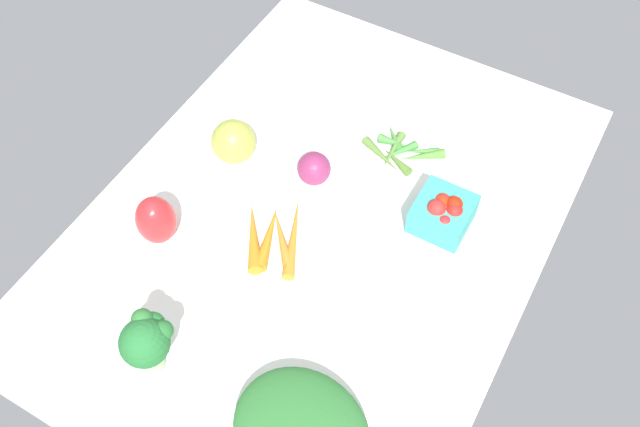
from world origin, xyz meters
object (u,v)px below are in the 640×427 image
(broccoli_head, at_px, (147,340))
(heirloom_tomato_green, at_px, (234,142))
(berry_basket, at_px, (443,212))
(red_onion_near_basket, at_px, (314,169))
(bell_pepper_red, at_px, (156,220))
(okra_pile, at_px, (400,151))
(carrot_bunch, at_px, (272,236))

(broccoli_head, relative_size, heirloom_tomato_green, 1.36)
(broccoli_head, distance_m, berry_basket, 0.54)
(berry_basket, bearing_deg, heirloom_tomato_green, -83.13)
(red_onion_near_basket, bearing_deg, broccoli_head, -4.57)
(broccoli_head, bearing_deg, bell_pepper_red, -145.07)
(berry_basket, bearing_deg, red_onion_near_basket, -84.60)
(berry_basket, bearing_deg, bell_pepper_red, -57.31)
(okra_pile, distance_m, carrot_bunch, 0.31)
(okra_pile, height_order, heirloom_tomato_green, heirloom_tomato_green)
(okra_pile, xyz_separation_m, carrot_bunch, (0.29, -0.11, 0.00))
(red_onion_near_basket, height_order, berry_basket, berry_basket)
(red_onion_near_basket, bearing_deg, berry_basket, 95.40)
(red_onion_near_basket, bearing_deg, bell_pepper_red, -34.91)
(broccoli_head, xyz_separation_m, bell_pepper_red, (-0.19, -0.14, -0.02))
(carrot_bunch, bearing_deg, heirloom_tomato_green, -128.44)
(okra_pile, relative_size, bell_pepper_red, 1.57)
(okra_pile, bearing_deg, berry_basket, 50.76)
(broccoli_head, relative_size, red_onion_near_basket, 1.84)
(broccoli_head, xyz_separation_m, carrot_bunch, (-0.28, 0.04, -0.06))
(heirloom_tomato_green, distance_m, berry_basket, 0.41)
(okra_pile, bearing_deg, carrot_bunch, -20.50)
(red_onion_near_basket, relative_size, heirloom_tomato_green, 0.74)
(broccoli_head, xyz_separation_m, heirloom_tomato_green, (-0.41, -0.12, -0.03))
(red_onion_near_basket, bearing_deg, heirloom_tomato_green, -80.86)
(carrot_bunch, xyz_separation_m, bell_pepper_red, (0.09, -0.17, 0.04))
(red_onion_near_basket, relative_size, berry_basket, 0.65)
(bell_pepper_red, bearing_deg, carrot_bunch, 117.08)
(broccoli_head, height_order, red_onion_near_basket, broccoli_head)
(okra_pile, distance_m, red_onion_near_basket, 0.18)
(carrot_bunch, relative_size, berry_basket, 1.89)
(red_onion_near_basket, relative_size, carrot_bunch, 0.34)
(red_onion_near_basket, relative_size, bell_pepper_red, 0.63)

